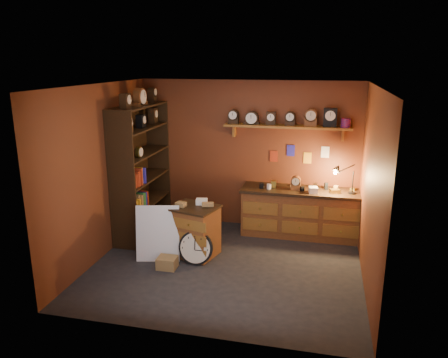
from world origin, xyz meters
The scene contains 11 objects.
floor centered at (0.00, 0.00, 0.00)m, with size 4.00×4.00×0.00m, color black.
room_shell centered at (0.04, 0.11, 1.72)m, with size 4.02×3.62×2.71m.
shelving_unit centered at (-1.79, 0.98, 1.25)m, with size 0.47×1.60×2.58m.
workbench centered at (1.03, 1.47, 0.47)m, with size 2.13×0.66×1.36m.
low_cabinet centered at (-0.59, 0.27, 0.44)m, with size 0.85×0.77×0.90m.
big_round_clock centered at (-0.48, -0.04, 0.26)m, with size 0.53×0.17×0.53m.
white_panel centered at (-1.09, -0.03, 0.00)m, with size 0.67×0.03×0.90m, color silver.
mini_fridge centered at (-0.78, 1.00, 0.26)m, with size 0.58×0.60×0.53m.
floor_box_a centered at (-0.85, -0.29, 0.09)m, with size 0.29×0.24×0.18m, color olive.
floor_box_b centered at (-0.67, 0.34, 0.06)m, with size 0.20×0.25×0.12m, color white.
floor_box_c centered at (-0.78, 0.57, 0.10)m, with size 0.26×0.22×0.20m, color olive.
Camera 1 is at (1.34, -5.94, 3.05)m, focal length 35.00 mm.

